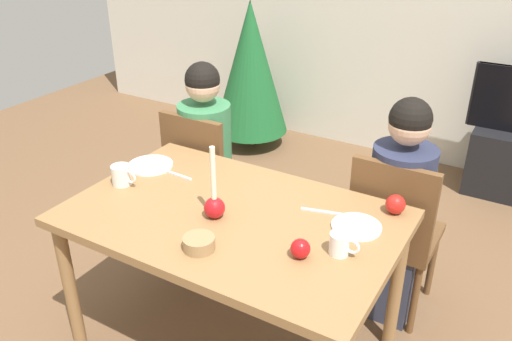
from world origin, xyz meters
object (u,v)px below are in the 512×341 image
object	(u,v)px
dining_table	(233,230)
plate_left	(150,165)
apple_by_left_plate	(300,249)
candle_centerpiece	(214,203)
person_right_child	(397,215)
chair_right	(393,228)
plate_right	(356,227)
person_left_child	(206,163)
apple_near_candle	(395,204)
christmas_tree	(250,68)
bowl_walnuts	(199,243)
chair_left	(204,174)
mug_right	(340,244)
mug_left	(122,175)

from	to	relation	value
dining_table	plate_left	size ratio (longest dim) A/B	6.19
plate_left	apple_by_left_plate	distance (m)	1.03
candle_centerpiece	person_right_child	bearing A→B (deg)	49.74
chair_right	plate_right	xyz separation A→B (m)	(-0.05, -0.44, 0.24)
person_left_child	apple_by_left_plate	size ratio (longest dim) A/B	15.50
person_right_child	apple_near_candle	distance (m)	0.36
person_left_child	apple_by_left_plate	bearing A→B (deg)	-38.04
christmas_tree	apple_near_candle	world-z (taller)	christmas_tree
apple_near_candle	plate_left	bearing A→B (deg)	-171.08
person_left_child	person_right_child	world-z (taller)	same
dining_table	bowl_walnuts	xyz separation A→B (m)	(0.03, -0.28, 0.11)
person_left_child	christmas_tree	xyz separation A→B (m)	(-0.57, 1.45, 0.13)
bowl_walnuts	apple_near_candle	bearing A→B (deg)	48.35
person_right_child	plate_right	bearing A→B (deg)	-95.45
chair_left	mug_right	xyz separation A→B (m)	(1.10, -0.64, 0.28)
mug_right	plate_left	bearing A→B (deg)	169.45
plate_right	apple_near_candle	xyz separation A→B (m)	(0.10, 0.19, 0.04)
chair_right	christmas_tree	size ratio (longest dim) A/B	0.68
dining_table	mug_left	size ratio (longest dim) A/B	10.45
plate_left	apple_near_candle	distance (m)	1.21
person_right_child	apple_near_candle	world-z (taller)	person_right_child
apple_near_candle	apple_by_left_plate	bearing A→B (deg)	-113.26
dining_table	mug_right	world-z (taller)	mug_right
apple_near_candle	mug_right	bearing A→B (deg)	-102.77
christmas_tree	apple_near_candle	distance (m)	2.47
chair_left	mug_right	size ratio (longest dim) A/B	7.54
dining_table	chair_right	distance (m)	0.83
candle_centerpiece	plate_left	distance (m)	0.60
mug_left	chair_right	bearing A→B (deg)	29.87
christmas_tree	mug_right	bearing A→B (deg)	-51.83
mug_left	bowl_walnuts	bearing A→B (deg)	-21.13
mug_right	chair_right	bearing A→B (deg)	86.78
candle_centerpiece	mug_right	distance (m)	0.55
candle_centerpiece	person_left_child	bearing A→B (deg)	128.10
christmas_tree	apple_near_candle	bearing A→B (deg)	-44.57
chair_right	mug_left	bearing A→B (deg)	-150.13
mug_left	apple_by_left_plate	xyz separation A→B (m)	(0.97, -0.09, -0.01)
plate_right	bowl_walnuts	size ratio (longest dim) A/B	1.65
bowl_walnuts	apple_by_left_plate	xyz separation A→B (m)	(0.36, 0.15, 0.01)
candle_centerpiece	plate_right	bearing A→B (deg)	22.28
person_left_child	mug_left	xyz separation A→B (m)	(0.01, -0.68, 0.23)
apple_near_candle	apple_by_left_plate	world-z (taller)	apple_near_candle
dining_table	bowl_walnuts	bearing A→B (deg)	-84.32
chair_left	apple_by_left_plate	world-z (taller)	chair_left
dining_table	apple_near_candle	world-z (taller)	apple_near_candle
apple_near_candle	plate_right	bearing A→B (deg)	-116.99
bowl_walnuts	mug_right	bearing A→B (deg)	27.04
candle_centerpiece	bowl_walnuts	distance (m)	0.24
person_left_child	apple_near_candle	size ratio (longest dim) A/B	13.84
bowl_walnuts	apple_near_candle	size ratio (longest dim) A/B	1.46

